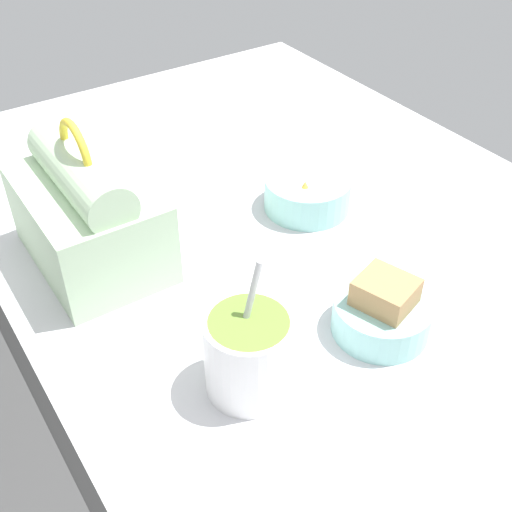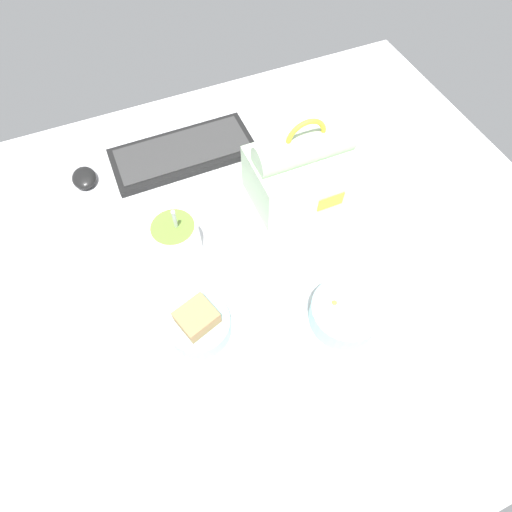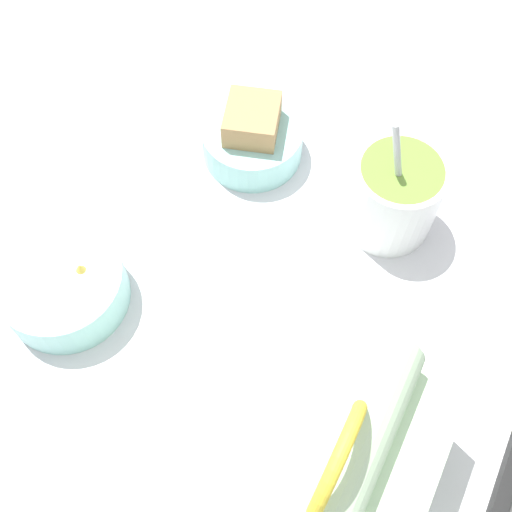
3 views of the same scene
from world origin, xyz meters
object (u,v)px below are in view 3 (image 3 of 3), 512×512
object	(u,v)px
lunch_bag	(324,481)
bento_bowl_sandwich	(252,138)
soup_cup	(394,195)
bento_bowl_snacks	(64,286)

from	to	relation	value
lunch_bag	bento_bowl_sandwich	distance (cm)	38.67
soup_cup	bento_bowl_snacks	bearing A→B (deg)	-47.40
lunch_bag	bento_bowl_sandwich	world-z (taller)	lunch_bag
soup_cup	bento_bowl_sandwich	xyz separation A→B (cm)	(-1.60, -17.35, -2.19)
lunch_bag	bento_bowl_snacks	world-z (taller)	lunch_bag
soup_cup	bento_bowl_sandwich	size ratio (longest dim) A/B	1.40
bento_bowl_sandwich	bento_bowl_snacks	world-z (taller)	bento_bowl_sandwich
lunch_bag	bento_bowl_sandwich	xyz separation A→B (cm)	(-31.15, -22.48, -4.45)
lunch_bag	bento_bowl_snacks	distance (cm)	31.63
soup_cup	bento_bowl_snacks	xyz separation A→B (cm)	(23.52, -25.58, -2.36)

